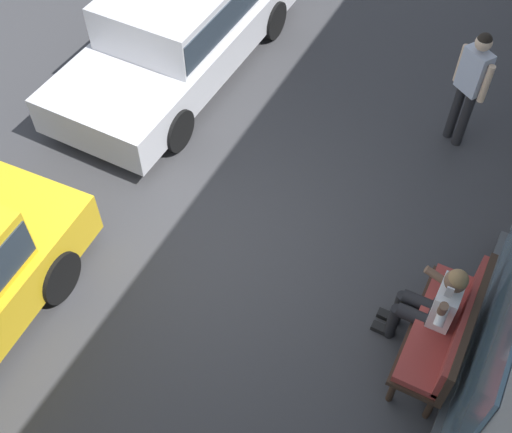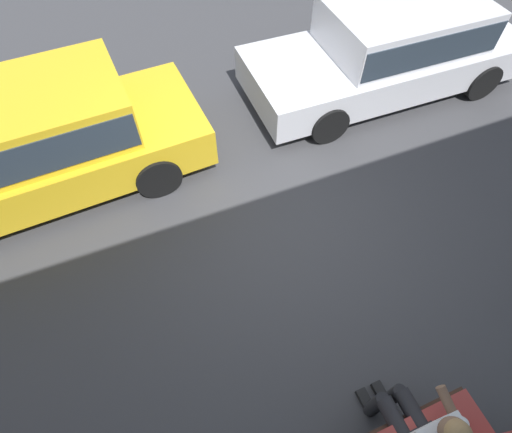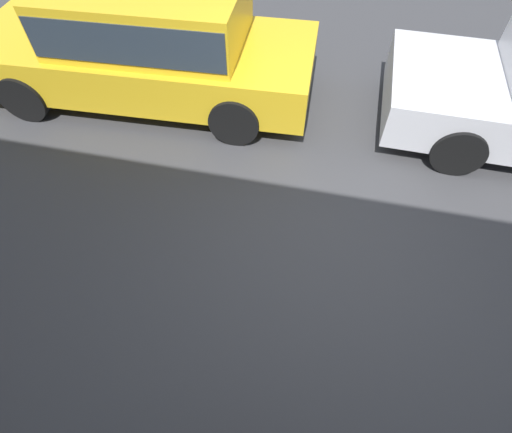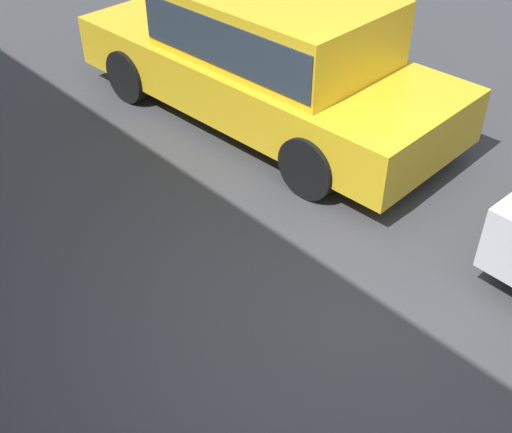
% 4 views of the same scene
% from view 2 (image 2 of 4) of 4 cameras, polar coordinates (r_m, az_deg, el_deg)
% --- Properties ---
extents(ground_plane, '(60.00, 60.00, 0.00)m').
position_cam_2_polar(ground_plane, '(5.28, 4.24, -1.06)').
color(ground_plane, '#38383A').
extents(person_on_phone, '(0.73, 0.74, 1.37)m').
position_cam_2_polar(person_on_phone, '(3.88, 22.46, -26.21)').
color(person_on_phone, black).
rests_on(person_on_phone, ground_plane).
extents(parked_car_near, '(4.58, 1.90, 1.41)m').
position_cam_2_polar(parked_car_near, '(7.22, 18.94, 22.11)').
color(parked_car_near, silver).
rests_on(parked_car_near, ground_plane).
extents(parked_car_mid, '(4.54, 1.97, 1.46)m').
position_cam_2_polar(parked_car_mid, '(5.86, -29.32, 9.38)').
color(parked_car_mid, gold).
rests_on(parked_car_mid, ground_plane).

